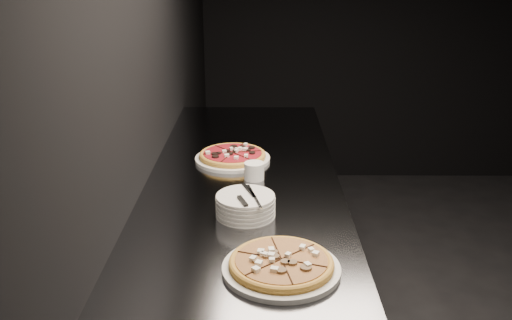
{
  "coord_description": "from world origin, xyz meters",
  "views": [
    {
      "loc": [
        -2.06,
        -1.92,
        1.75
      ],
      "look_at": [
        -2.08,
        0.08,
        1.02
      ],
      "focal_mm": 40.0,
      "sensor_mm": 36.0,
      "label": 1
    }
  ],
  "objects_px": {
    "pizza_mushroom": "(281,265)",
    "cutlery": "(248,196)",
    "counter": "(243,300)",
    "pizza_tomato": "(233,156)",
    "plate_stack": "(245,205)",
    "ramekin": "(254,171)"
  },
  "relations": [
    {
      "from": "counter",
      "to": "pizza_mushroom",
      "type": "height_order",
      "value": "pizza_mushroom"
    },
    {
      "from": "counter",
      "to": "pizza_tomato",
      "type": "xyz_separation_m",
      "value": [
        -0.05,
        0.34,
        0.48
      ]
    },
    {
      "from": "counter",
      "to": "cutlery",
      "type": "height_order",
      "value": "cutlery"
    },
    {
      "from": "plate_stack",
      "to": "cutlery",
      "type": "relative_size",
      "value": 0.94
    },
    {
      "from": "pizza_tomato",
      "to": "plate_stack",
      "type": "height_order",
      "value": "plate_stack"
    },
    {
      "from": "cutlery",
      "to": "counter",
      "type": "bearing_deg",
      "value": 77.35
    },
    {
      "from": "pizza_mushroom",
      "to": "cutlery",
      "type": "xyz_separation_m",
      "value": [
        -0.1,
        0.34,
        0.06
      ]
    },
    {
      "from": "pizza_mushroom",
      "to": "pizza_tomato",
      "type": "xyz_separation_m",
      "value": [
        -0.18,
        0.89,
        -0.0
      ]
    },
    {
      "from": "counter",
      "to": "plate_stack",
      "type": "relative_size",
      "value": 12.51
    },
    {
      "from": "pizza_mushroom",
      "to": "pizza_tomato",
      "type": "distance_m",
      "value": 0.9
    },
    {
      "from": "counter",
      "to": "pizza_mushroom",
      "type": "distance_m",
      "value": 0.74
    },
    {
      "from": "pizza_tomato",
      "to": "cutlery",
      "type": "relative_size",
      "value": 1.57
    },
    {
      "from": "plate_stack",
      "to": "pizza_tomato",
      "type": "bearing_deg",
      "value": 97.26
    },
    {
      "from": "plate_stack",
      "to": "cutlery",
      "type": "height_order",
      "value": "cutlery"
    },
    {
      "from": "cutlery",
      "to": "ramekin",
      "type": "distance_m",
      "value": 0.34
    },
    {
      "from": "counter",
      "to": "pizza_tomato",
      "type": "bearing_deg",
      "value": 98.53
    },
    {
      "from": "cutlery",
      "to": "ramekin",
      "type": "relative_size",
      "value": 2.71
    },
    {
      "from": "pizza_mushroom",
      "to": "cutlery",
      "type": "distance_m",
      "value": 0.36
    },
    {
      "from": "pizza_tomato",
      "to": "ramekin",
      "type": "height_order",
      "value": "ramekin"
    },
    {
      "from": "counter",
      "to": "pizza_mushroom",
      "type": "xyz_separation_m",
      "value": [
        0.12,
        -0.55,
        0.48
      ]
    },
    {
      "from": "pizza_mushroom",
      "to": "pizza_tomato",
      "type": "bearing_deg",
      "value": 101.18
    },
    {
      "from": "ramekin",
      "to": "pizza_tomato",
      "type": "bearing_deg",
      "value": 114.08
    }
  ]
}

